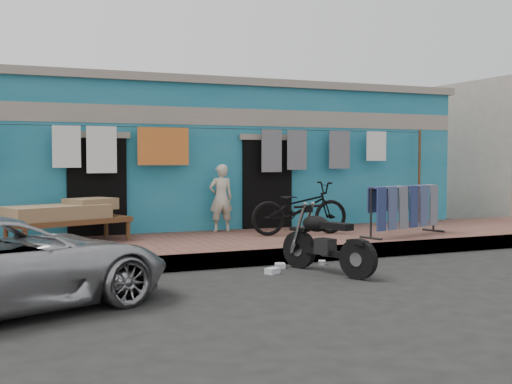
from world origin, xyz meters
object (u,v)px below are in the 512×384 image
Objects in this scene: seated_person at (221,198)px; charpoy at (69,222)px; jeans_rack at (404,210)px; motorcycle at (327,240)px; bicycle at (300,202)px.

charpoy is at bearing 13.77° from seated_person.
jeans_rack is at bearing -12.24° from charpoy.
seated_person is 3.07m from charpoy.
motorcycle is 0.69× the size of charpoy.
seated_person is at bearing 11.09° from charpoy.
motorcycle reaches higher than charpoy.
seated_person reaches higher than motorcycle.
jeans_rack is (1.79, -0.85, -0.13)m from bicycle.
seated_person is at bearing 79.32° from motorcycle.
seated_person is 0.57× the size of charpoy.
motorcycle is at bearing 98.15° from seated_person.
seated_person reaches higher than bicycle.
bicycle is at bearing -6.16° from charpoy.
jeans_rack is (3.01, -1.89, -0.19)m from seated_person.
jeans_rack is at bearing 150.57° from seated_person.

